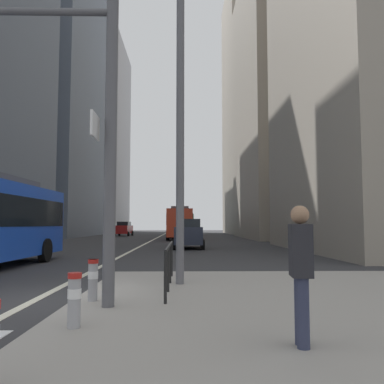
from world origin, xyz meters
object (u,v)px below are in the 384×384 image
Objects in this scene: traffic_signal_gantry at (12,89)px; bollard_right at (93,277)px; car_oncoming_mid at (124,229)px; car_receding_near at (189,233)px; street_lamp_post at (180,79)px; bollard_left at (74,297)px; city_bus_red_receding at (180,222)px; pedestrian_waiting at (301,267)px; city_bus_red_distant at (186,223)px.

bollard_right is (1.40, 0.58, -3.49)m from traffic_signal_gantry.
car_oncoming_mid and car_receding_near have the same top height.
street_lamp_post reaches higher than bollard_left.
car_oncoming_mid is at bearing 95.93° from traffic_signal_gantry.
city_bus_red_receding is 36.34m from bollard_right.
city_bus_red_receding is 37.05m from traffic_signal_gantry.
pedestrian_waiting is at bearing -43.30° from bollard_right.
traffic_signal_gantry reaches higher than car_receding_near.
bollard_left is at bearing -84.75° from bollard_right.
city_bus_red_receding is at bearing -92.04° from city_bus_red_distant.
bollard_right is at bearing 95.25° from bollard_left.
city_bus_red_receding is 2.49× the size of car_receding_near.
city_bus_red_distant reaches higher than car_oncoming_mid.
car_receding_near is (0.72, -17.03, -0.85)m from city_bus_red_receding.
car_oncoming_mid is at bearing 99.99° from street_lamp_post.
pedestrian_waiting is at bearing -88.88° from city_bus_red_distant.
city_bus_red_receding is at bearing 88.28° from bollard_left.
traffic_signal_gantry is at bearing 152.32° from pedestrian_waiting.
car_receding_near is 22.26m from pedestrian_waiting.
city_bus_red_distant is 55.21m from bollard_right.
city_bus_red_receding is 14.35× the size of bollard_right.
traffic_signal_gantry is at bearing -84.07° from car_oncoming_mid.
street_lamp_post is at bearing 70.93° from bollard_left.
bollard_right is (-2.01, -55.16, -1.25)m from city_bus_red_distant.
bollard_right is (-1.34, -36.30, -1.25)m from city_bus_red_receding.
traffic_signal_gantry is (5.08, -48.87, 3.09)m from car_oncoming_mid.
city_bus_red_receding is at bearing 92.64° from pedestrian_waiting.
car_oncoming_mid reaches higher than pedestrian_waiting.
city_bus_red_distant is (0.67, 18.86, 0.00)m from city_bus_red_receding.
pedestrian_waiting is (2.96, -0.94, 0.50)m from bollard_left.
city_bus_red_distant is at bearing 88.17° from bollard_left.
car_oncoming_mid is at bearing 97.55° from bollard_left.
pedestrian_waiting reaches higher than bollard_right.
traffic_signal_gantry is (-3.41, -55.74, 2.24)m from city_bus_red_distant.
car_receding_near is 5.77× the size of bollard_right.
street_lamp_post is (0.30, -34.12, 3.45)m from city_bus_red_receding.
city_bus_red_distant is at bearing 38.96° from car_oncoming_mid.
city_bus_red_distant is 10.95m from car_oncoming_mid.
car_receding_near is 17.63m from street_lamp_post.
street_lamp_post is at bearing -90.40° from city_bus_red_distant.
street_lamp_post is at bearing -89.49° from city_bus_red_receding.
bollard_right is at bearing -126.99° from street_lamp_post.
pedestrian_waiting is at bearing -27.68° from traffic_signal_gantry.
bollard_left is (-1.45, -4.20, -4.70)m from street_lamp_post.
traffic_signal_gantry is 7.81× the size of bollard_left.
car_receding_near is (0.05, -35.89, -0.85)m from city_bus_red_distant.
pedestrian_waiting is (1.51, -5.15, -4.20)m from street_lamp_post.
traffic_signal_gantry reaches higher than city_bus_red_distant.
traffic_signal_gantry is (-3.46, -19.85, 3.09)m from car_receding_near.
car_oncoming_mid is 30.25m from car_receding_near.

